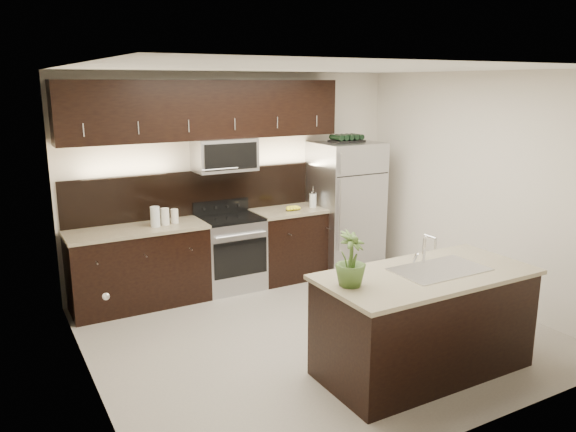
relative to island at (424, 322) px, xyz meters
name	(u,v)px	position (x,y,z in m)	size (l,w,h in m)	color
ground	(318,333)	(-0.42, 1.12, -0.47)	(4.50, 4.50, 0.00)	gray
room_walls	(312,175)	(-0.53, 1.08, 1.22)	(4.52, 4.02, 2.71)	silver
counter_run	(215,255)	(-0.87, 2.81, 0.00)	(3.51, 0.65, 0.94)	black
upper_fixtures	(209,119)	(-0.85, 2.95, 1.67)	(3.49, 0.40, 1.66)	black
island	(424,322)	(0.00, 0.00, 0.00)	(1.96, 0.96, 0.94)	black
sink_faucet	(439,268)	(0.15, 0.01, 0.48)	(0.84, 0.50, 0.28)	silver
refrigerator	(345,207)	(1.04, 2.75, 0.42)	(0.86, 0.78, 1.78)	#B2B2B7
wine_rack	(347,139)	(1.04, 2.75, 1.36)	(0.44, 0.27, 0.10)	black
plant	(351,259)	(-0.78, 0.06, 0.70)	(0.26, 0.26, 0.46)	#3A5522
canisters	(163,216)	(-1.53, 2.78, 0.57)	(0.35, 0.16, 0.24)	silver
french_press	(313,199)	(0.52, 2.76, 0.57)	(0.10, 0.10, 0.28)	silver
bananas	(288,208)	(0.13, 2.73, 0.50)	(0.20, 0.16, 0.06)	yellow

